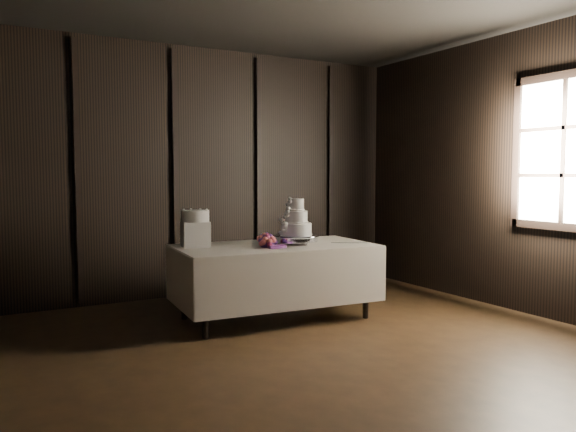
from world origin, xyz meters
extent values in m
cube|color=black|center=(0.00, 0.00, -0.02)|extent=(6.04, 7.04, 0.04)
cube|color=black|center=(0.00, 3.52, 1.50)|extent=(6.04, 0.04, 3.04)
cube|color=black|center=(2.97, 0.50, 1.70)|extent=(0.06, 1.16, 1.56)
cube|color=silver|center=(0.56, 2.00, 0.76)|extent=(2.05, 1.17, 0.01)
cube|color=white|center=(0.56, 2.00, 0.35)|extent=(1.88, 1.04, 0.71)
cylinder|color=silver|center=(0.80, 1.98, 0.81)|extent=(0.52, 0.52, 0.09)
cylinder|color=white|center=(0.80, 1.98, 0.91)|extent=(0.31, 0.31, 0.13)
cylinder|color=white|center=(0.80, 1.98, 1.04)|extent=(0.23, 0.23, 0.13)
cylinder|color=white|center=(0.80, 1.98, 1.16)|extent=(0.16, 0.16, 0.13)
cube|color=white|center=(-0.19, 2.28, 0.89)|extent=(0.30, 0.30, 0.25)
cylinder|color=white|center=(-0.19, 2.28, 1.07)|extent=(0.30, 0.30, 0.11)
cube|color=silver|center=(1.25, 1.76, 0.77)|extent=(0.32, 0.22, 0.01)
camera|label=1|loc=(-2.08, -3.01, 1.48)|focal=35.00mm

